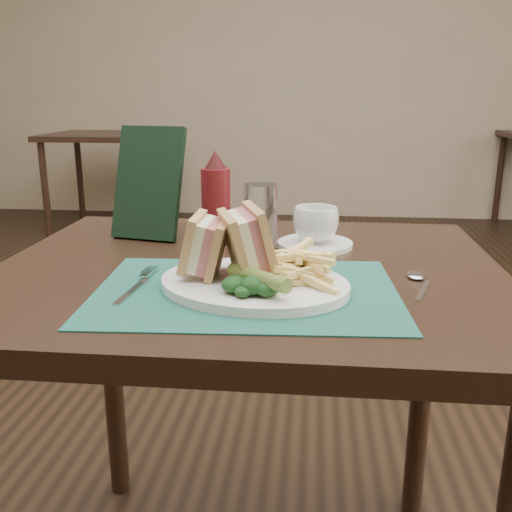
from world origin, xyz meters
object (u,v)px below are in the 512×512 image
Objects in this scene: sandwich_half_a at (192,245)px; saucer at (315,244)px; ketchup_bottle at (216,196)px; drinking_glass at (261,218)px; check_presenter at (149,183)px; table_bg_left at (112,183)px; placemat at (246,291)px; coffee_cup at (316,224)px; sandwich_half_b at (235,243)px; table_main at (248,447)px; plate at (254,284)px.

saucer is (0.19, 0.25, -0.06)m from sandwich_half_a.
drinking_glass is at bearing -34.65° from ketchup_bottle.
ketchup_bottle is at bearing 3.79° from check_presenter.
placemat is (1.45, -3.41, 0.38)m from table_bg_left.
coffee_cup is (0.11, 0.28, 0.04)m from placemat.
sandwich_half_b is at bearing 137.07° from placemat.
sandwich_half_b is 0.39m from check_presenter.
check_presenter reaches higher than table_bg_left.
table_main is 9.31× the size of sandwich_half_a.
plate is at bearing -78.78° from table_main.
ketchup_bottle is 0.15m from check_presenter.
table_main is at bearing -97.75° from drinking_glass.
drinking_glass reaches higher than coffee_cup.
table_bg_left is 3.68m from sandwich_half_a.
sandwich_half_a is 0.41× the size of check_presenter.
table_main is at bearing 68.42° from sandwich_half_b.
sandwich_half_b is 0.30m from saucer.
placemat is at bearing -84.11° from table_main.
ketchup_bottle is (1.36, -3.10, 0.47)m from table_bg_left.
saucer is at bearing 20.62° from drinking_glass.
plate reaches higher than placemat.
table_bg_left is 3.42m from ketchup_bottle.
coffee_cup is 0.36m from check_presenter.
sandwich_half_a is 0.52× the size of ketchup_bottle.
drinking_glass is at bearing -159.38° from saucer.
coffee_cup is at bearing 45.57° from sandwich_half_b.
drinking_glass is (1.45, -3.17, 0.44)m from table_bg_left.
ketchup_bottle is at bearing 116.37° from table_main.
check_presenter is (-0.15, 0.02, 0.02)m from ketchup_bottle.
placemat is 0.30m from saucer.
drinking_glass reaches higher than table_main.
sandwich_half_a is 0.74× the size of drinking_glass.
ketchup_bottle is (-0.10, 0.31, 0.09)m from placemat.
drinking_glass is (-0.00, 0.24, 0.06)m from placemat.
ketchup_bottle is (-0.20, 0.03, 0.09)m from saucer.
plate is 0.29m from saucer.
check_presenter reaches higher than table_main.
drinking_glass is 0.26m from check_presenter.
sandwich_half_b is at bearing -115.62° from saucer.
table_bg_left is 3.52m from drinking_glass.
sandwich_half_a is at bearing -87.86° from ketchup_bottle.
sandwich_half_b is at bearing -92.77° from table_main.
drinking_glass is (-0.01, 0.23, 0.06)m from plate.
drinking_glass reaches higher than placemat.
sandwich_half_b is 0.75× the size of saucer.
saucer is 1.66× the size of coffee_cup.
sandwich_half_b and drinking_glass have the same top height.
sandwich_half_b is at bearing -67.09° from table_bg_left.
table_bg_left is 3.52m from saucer.
ketchup_bottle is (-0.11, 0.30, 0.08)m from plate.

